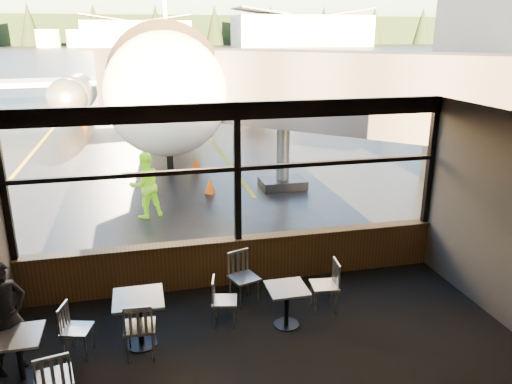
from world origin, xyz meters
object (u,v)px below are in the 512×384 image
object	(u,v)px
chair_near_e	(324,286)
ground_crew	(145,185)
chair_near_w	(225,301)
chair_mid_s	(140,328)
cone_wing	(85,121)
cone_extra	(210,185)
chair_mid_w	(77,330)
chair_near_n	(244,279)
jet_bridge	(319,118)
cafe_table_mid	(140,321)
passenger	(6,318)
airliner	(165,20)
cafe_table_left	(20,358)
cone_nose	(196,164)
cafe_table_near	(287,306)
chair_left_s	(54,379)

from	to	relation	value
chair_near_e	ground_crew	distance (m)	6.25
chair_near_w	chair_mid_s	xyz separation A→B (m)	(-1.38, -0.56, 0.05)
cone_wing	cone_extra	xyz separation A→B (m)	(4.75, -13.15, 0.00)
chair_mid_w	cone_wing	world-z (taller)	chair_mid_w
ground_crew	chair_near_n	bearing A→B (deg)	88.00
jet_bridge	cone_wing	xyz separation A→B (m)	(-8.06, 13.47, -1.98)
chair_near_w	chair_near_e	bearing A→B (deg)	103.40
cafe_table_mid	chair_near_e	size ratio (longest dim) A/B	0.89
chair_near_n	passenger	distance (m)	3.81
airliner	jet_bridge	size ratio (longest dim) A/B	3.45
cafe_table_mid	ground_crew	xyz separation A→B (m)	(0.25, 5.84, 0.46)
cafe_table_left	passenger	xyz separation A→B (m)	(-0.18, 0.30, 0.49)
jet_bridge	chair_near_w	size ratio (longest dim) A/B	12.07
passenger	cone_nose	size ratio (longest dim) A/B	3.36
chair_near_e	chair_near_w	size ratio (longest dim) A/B	1.12
airliner	chair_near_w	bearing A→B (deg)	-87.73
cafe_table_near	chair_near_w	world-z (taller)	chair_near_w
cafe_table_near	chair_mid_w	xyz separation A→B (m)	(-3.28, -0.03, 0.07)
cafe_table_left	chair_mid_s	world-z (taller)	chair_mid_s
chair_mid_s	chair_near_e	bearing A→B (deg)	14.25
jet_bridge	cafe_table_left	size ratio (longest dim) A/B	13.93
cafe_table_left	cone_nose	world-z (taller)	cafe_table_left
airliner	cafe_table_near	xyz separation A→B (m)	(0.40, -21.90, -5.00)
chair_near_n	cone_nose	world-z (taller)	chair_near_n
jet_bridge	cone_extra	size ratio (longest dim) A/B	21.53
jet_bridge	chair_near_e	bearing A→B (deg)	-108.93
cafe_table_near	cafe_table_left	size ratio (longest dim) A/B	0.97
passenger	cafe_table_mid	bearing A→B (deg)	-32.31
chair_mid_w	ground_crew	world-z (taller)	ground_crew
ground_crew	cafe_table_left	bearing A→B (deg)	53.75
cafe_table_left	cafe_table_mid	bearing A→B (deg)	16.71
airliner	cafe_table_left	bearing A→B (deg)	-95.30
airliner	cone_nose	xyz separation A→B (m)	(0.13, -11.70, -5.10)
chair_left_s	chair_mid_w	bearing A→B (deg)	70.99
chair_near_n	passenger	world-z (taller)	passenger
cone_nose	chair_mid_s	bearing A→B (deg)	-101.28
jet_bridge	ground_crew	distance (m)	5.57
jet_bridge	chair_mid_w	bearing A→B (deg)	-131.65
chair_near_n	chair_mid_s	distance (m)	2.17
ground_crew	cone_extra	bearing A→B (deg)	-159.10
chair_mid_w	chair_left_s	size ratio (longest dim) A/B	0.87
cafe_table_near	chair_mid_w	distance (m)	3.28
chair_near_n	cone_wing	distance (m)	20.25
chair_left_s	cone_nose	distance (m)	11.85
airliner	ground_crew	bearing A→B (deg)	-92.26
cone_wing	chair_mid_s	bearing A→B (deg)	-82.99
passenger	cone_wing	world-z (taller)	passenger
cafe_table_mid	chair_mid_w	xyz separation A→B (m)	(-0.92, -0.03, 0.00)
cafe_table_near	chair_near_e	size ratio (longest dim) A/B	0.75
chair_mid_w	cafe_table_mid	bearing A→B (deg)	107.71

